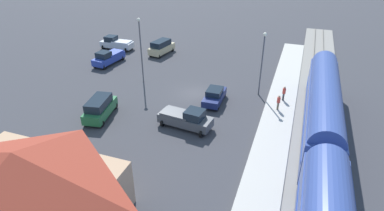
# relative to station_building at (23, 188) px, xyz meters

# --- Properties ---
(ground_plane) EXTENTS (200.00, 200.00, 0.00)m
(ground_plane) POSITION_rel_station_building_xyz_m (-4.00, -22.00, -3.06)
(ground_plane) COLOR #38383D
(railway_track) EXTENTS (4.80, 70.00, 0.30)m
(railway_track) POSITION_rel_station_building_xyz_m (-18.00, -22.00, -2.97)
(railway_track) COLOR gray
(railway_track) RESTS_ON ground
(platform) EXTENTS (3.20, 46.00, 0.30)m
(platform) POSITION_rel_station_building_xyz_m (-14.00, -22.00, -2.91)
(platform) COLOR #B7B2A8
(platform) RESTS_ON ground
(station_building) EXTENTS (11.96, 8.80, 5.90)m
(station_building) POSITION_rel_station_building_xyz_m (0.00, 0.00, 0.00)
(station_building) COLOR tan
(station_building) RESTS_ON ground
(pedestrian_on_platform) EXTENTS (0.36, 0.36, 1.71)m
(pedestrian_on_platform) POSITION_rel_station_building_xyz_m (-14.15, -23.32, -1.78)
(pedestrian_on_platform) COLOR #333338
(pedestrian_on_platform) RESTS_ON platform
(pedestrian_waiting_far) EXTENTS (0.36, 0.36, 1.71)m
(pedestrian_waiting_far) POSITION_rel_station_building_xyz_m (-13.81, -20.87, -1.78)
(pedestrian_waiting_far) COLOR brown
(pedestrian_waiting_far) RESTS_ON platform
(pickup_silver) EXTENTS (5.41, 2.51, 2.14)m
(pickup_silver) POSITION_rel_station_building_xyz_m (13.83, -33.35, -2.04)
(pickup_silver) COLOR silver
(pickup_silver) RESTS_ON ground
(suv_tan) EXTENTS (2.80, 5.17, 2.22)m
(suv_tan) POSITION_rel_station_building_xyz_m (5.80, -33.73, -1.92)
(suv_tan) COLOR #C6B284
(suv_tan) RESTS_ON ground
(pickup_blue) EXTENTS (2.56, 5.59, 2.14)m
(pickup_blue) POSITION_rel_station_building_xyz_m (11.36, -27.07, -2.04)
(pickup_blue) COLOR #283D9E
(pickup_blue) RESTS_ON ground
(sedan_navy) EXTENTS (1.94, 4.54, 1.74)m
(sedan_navy) POSITION_rel_station_building_xyz_m (-6.74, -20.64, -2.19)
(sedan_navy) COLOR navy
(sedan_navy) RESTS_ON ground
(suv_green) EXTENTS (2.83, 5.18, 2.22)m
(suv_green) POSITION_rel_station_building_xyz_m (3.67, -13.47, -1.92)
(suv_green) COLOR #236638
(suv_green) RESTS_ON ground
(pickup_charcoal) EXTENTS (5.59, 2.96, 2.14)m
(pickup_charcoal) POSITION_rel_station_building_xyz_m (-5.55, -14.64, -2.04)
(pickup_charcoal) COLOR #47494F
(pickup_charcoal) RESTS_ON ground
(light_pole_near_platform) EXTENTS (0.44, 0.44, 7.60)m
(light_pole_near_platform) POSITION_rel_station_building_xyz_m (-11.20, -24.39, 1.73)
(light_pole_near_platform) COLOR #515156
(light_pole_near_platform) RESTS_ON ground
(light_pole_lot_center) EXTENTS (0.44, 0.44, 8.30)m
(light_pole_lot_center) POSITION_rel_station_building_xyz_m (3.61, -23.11, 2.11)
(light_pole_lot_center) COLOR #515156
(light_pole_lot_center) RESTS_ON ground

